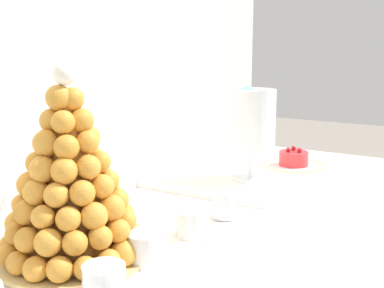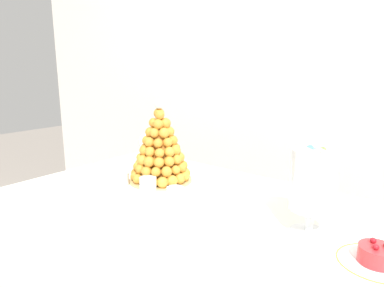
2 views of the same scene
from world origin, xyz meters
TOP-DOWN VIEW (x-y plane):
  - backdrop_wall at (0.00, 0.99)m, footprint 4.80×0.10m
  - buffet_table at (0.00, 0.00)m, footprint 1.46×0.83m
  - serving_tray at (-0.24, 0.07)m, footprint 0.68×0.36m
  - croquembouche at (-0.29, 0.10)m, footprint 0.24×0.24m
  - dessert_cup_left at (-0.50, -0.03)m, footprint 0.05×0.05m
  - dessert_cup_mid_left at (-0.37, -0.04)m, footprint 0.06×0.06m
  - dessert_cup_centre at (-0.25, -0.02)m, footprint 0.06×0.06m
  - dessert_cup_mid_right at (-0.11, -0.02)m, footprint 0.06×0.06m
  - dessert_cup_right at (0.01, -0.03)m, footprint 0.05×0.05m
  - creme_brulee_ramekin at (-0.48, 0.11)m, footprint 0.10×0.10m
  - macaron_goblet at (0.31, 0.04)m, footprint 0.12×0.12m
  - fruit_tart_plate at (0.49, -0.01)m, footprint 0.18×0.18m
  - wine_glass at (-0.42, 0.15)m, footprint 0.07×0.07m

SIDE VIEW (x-z plane):
  - buffet_table at x=0.00m, z-range 0.28..1.05m
  - serving_tray at x=-0.24m, z-range 0.76..0.79m
  - fruit_tart_plate at x=0.49m, z-range 0.76..0.82m
  - creme_brulee_ramekin at x=-0.48m, z-range 0.78..0.81m
  - dessert_cup_mid_right at x=-0.11m, z-range 0.78..0.82m
  - dessert_cup_mid_left at x=-0.37m, z-range 0.78..0.83m
  - dessert_cup_centre at x=-0.25m, z-range 0.78..0.83m
  - dessert_cup_right at x=0.01m, z-range 0.78..0.83m
  - dessert_cup_left at x=-0.50m, z-range 0.78..0.83m
  - wine_glass at x=-0.42m, z-range 0.82..0.99m
  - croquembouche at x=-0.29m, z-range 0.75..1.06m
  - macaron_goblet at x=0.31m, z-range 0.80..1.05m
  - backdrop_wall at x=0.00m, z-range 0.00..2.50m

